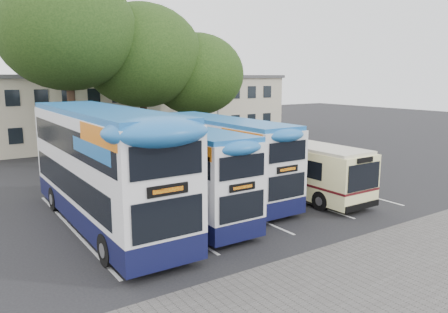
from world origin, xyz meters
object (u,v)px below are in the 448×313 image
Objects in this scene: tree_left at (67,31)px; bus_single at (291,164)px; tree_right at (196,74)px; bus_dd_left at (103,162)px; bus_dd_mid at (178,167)px; bus_dd_right at (222,154)px; lamp_post at (218,88)px; tree_mid at (142,56)px.

bus_single is (7.82, -12.54, -7.33)m from tree_left.
tree_right is 0.81× the size of bus_dd_left.
bus_dd_mid is (1.12, -12.64, -6.71)m from tree_left.
bus_single is (3.57, -1.19, -0.66)m from bus_dd_right.
tree_mid is at bearing -164.56° from lamp_post.
bus_dd_right is (4.26, -11.35, -6.67)m from tree_left.
tree_right is 0.97× the size of bus_dd_right.
bus_single is at bearing -58.04° from tree_left.
tree_mid is 1.22× the size of bus_single.
tree_left reaches higher than bus_dd_left.
bus_dd_mid reaches higher than bus_single.
tree_left is (-13.38, -3.07, 3.80)m from lamp_post.
bus_dd_mid is at bearing -179.19° from bus_single.
tree_left is 5.62m from tree_mid.
bus_single is at bearing -98.23° from tree_right.
lamp_post is at bearing 44.75° from bus_dd_left.
tree_left reaches higher than bus_single.
bus_single is at bearing 0.81° from bus_dd_mid.
tree_mid is at bearing 60.34° from bus_dd_left.
tree_right is (-3.67, -2.53, 1.13)m from lamp_post.
bus_dd_left is 3.26m from bus_dd_mid.
tree_left is 10.09m from tree_right.
tree_left is 1.35× the size of tree_right.
lamp_post is 0.81× the size of tree_mid.
bus_dd_mid is at bearing -157.73° from bus_dd_right.
tree_mid reaches higher than tree_right.
bus_single is (-1.89, -13.08, -4.66)m from tree_right.
bus_dd_mid is (-4.27, -13.49, -5.36)m from tree_mid.
lamp_post is 0.78× the size of bus_dd_left.
tree_left is 1.09× the size of bus_dd_left.
tree_left reaches higher than tree_right.
lamp_post is 21.92m from bus_dd_left.
bus_dd_mid is at bearing -107.57° from tree_mid.
tree_left is 1.34× the size of bus_dd_mid.
tree_mid reaches higher than lamp_post.
tree_left is 1.38× the size of bus_single.
tree_left is at bearing -176.86° from tree_right.
lamp_post is 0.99× the size of bus_single.
tree_mid is at bearing 84.71° from bus_dd_right.
tree_mid is at bearing 100.31° from bus_single.
tree_right is at bearing -4.27° from tree_mid.
bus_single is (6.71, 0.09, -0.61)m from bus_dd_mid.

